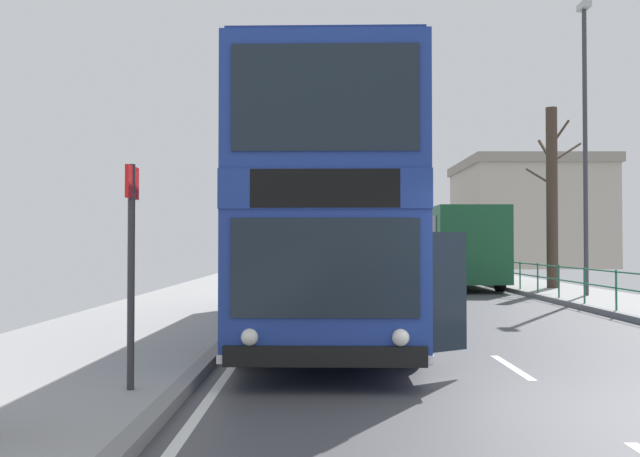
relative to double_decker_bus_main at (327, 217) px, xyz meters
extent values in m
cube|color=#444449|center=(2.52, -6.41, -2.30)|extent=(8.40, 140.00, 0.06)
cube|color=silver|center=(2.52, -3.81, -2.27)|extent=(0.12, 2.00, 0.00)
cube|color=silver|center=(2.52, 0.99, -2.27)|extent=(0.12, 2.00, 0.00)
cube|color=silver|center=(2.52, 5.79, -2.27)|extent=(0.12, 2.00, 0.00)
cube|color=silver|center=(2.52, 10.59, -2.27)|extent=(0.12, 2.00, 0.00)
cube|color=silver|center=(2.52, 15.39, -2.27)|extent=(0.12, 2.00, 0.00)
cube|color=silver|center=(2.52, 20.19, -2.27)|extent=(0.12, 2.00, 0.00)
cube|color=silver|center=(2.52, 24.99, -2.27)|extent=(0.12, 2.00, 0.00)
cube|color=silver|center=(2.52, 29.79, -2.27)|extent=(0.12, 2.00, 0.00)
cube|color=silver|center=(2.52, 34.59, -2.27)|extent=(0.12, 2.00, 0.00)
cube|color=silver|center=(2.52, 39.39, -2.27)|extent=(0.12, 2.00, 0.00)
cube|color=silver|center=(2.52, 44.19, -2.27)|extent=(0.12, 2.00, 0.00)
cube|color=silver|center=(-1.43, -6.41, -2.27)|extent=(0.12, 133.00, 0.00)
cube|color=gray|center=(-1.78, -6.41, -2.20)|extent=(0.20, 140.00, 0.14)
cube|color=navy|center=(0.00, 0.02, -1.02)|extent=(2.73, 11.47, 1.79)
cube|color=navy|center=(0.00, 0.02, 0.11)|extent=(2.74, 11.53, 0.47)
cube|color=navy|center=(0.00, 0.02, 1.16)|extent=(2.73, 11.47, 1.64)
cube|color=navy|center=(0.00, 0.02, 2.02)|extent=(2.64, 11.12, 0.08)
cube|color=#19232D|center=(-0.13, -5.70, -0.81)|extent=(2.17, 0.08, 1.15)
cube|color=black|center=(-0.13, -5.71, 0.11)|extent=(1.73, 0.07, 0.45)
cube|color=#19232D|center=(-0.13, -5.70, 1.16)|extent=(2.17, 0.08, 1.25)
cube|color=black|center=(-0.13, -5.71, -1.82)|extent=(2.35, 0.13, 0.24)
cube|color=silver|center=(0.00, 0.02, -1.86)|extent=(2.75, 11.53, 0.10)
cube|color=#19232D|center=(1.25, 0.27, -0.77)|extent=(0.22, 8.90, 0.93)
cube|color=#19232D|center=(1.24, -0.01, 1.24)|extent=(0.25, 10.27, 0.98)
cube|color=#19232D|center=(-1.24, 0.33, -0.77)|extent=(0.22, 8.90, 0.93)
cube|color=#19232D|center=(-1.25, 0.04, 1.24)|extent=(0.25, 10.27, 0.98)
sphere|color=white|center=(0.73, -5.74, -1.60)|extent=(0.20, 0.20, 0.20)
sphere|color=white|center=(-1.00, -5.70, -1.60)|extent=(0.20, 0.20, 0.20)
cube|color=#19232D|center=(1.41, -4.67, -1.15)|extent=(0.69, 0.48, 1.54)
cube|color=black|center=(1.07, -4.37, -1.15)|extent=(0.12, 0.90, 1.54)
cylinder|color=black|center=(1.10, -3.52, -1.75)|extent=(0.32, 1.05, 1.04)
cylinder|color=black|center=(-1.27, -3.46, -1.75)|extent=(0.32, 1.05, 1.04)
cylinder|color=black|center=(1.27, 3.80, -1.75)|extent=(0.32, 1.05, 1.04)
cylinder|color=black|center=(-1.10, 3.85, -1.75)|extent=(0.32, 1.05, 1.04)
cube|color=#19512D|center=(5.24, 15.94, -0.55)|extent=(2.59, 10.87, 2.81)
cube|color=#19232D|center=(3.96, 15.93, -0.15)|extent=(0.06, 9.23, 1.35)
cube|color=#19232D|center=(6.53, 15.95, -0.15)|extent=(0.06, 9.23, 1.35)
cube|color=#19232D|center=(5.22, 21.39, -0.27)|extent=(2.18, 0.04, 1.68)
cylinder|color=black|center=(4.01, 19.37, -1.79)|extent=(0.28, 0.96, 0.96)
cylinder|color=black|center=(6.45, 19.38, -1.79)|extent=(0.28, 0.96, 0.96)
cylinder|color=black|center=(4.04, 12.30, -1.79)|extent=(0.28, 0.96, 0.96)
cylinder|color=black|center=(6.48, 12.32, -1.79)|extent=(0.28, 0.96, 0.96)
cylinder|color=#236B4C|center=(6.97, 3.22, -1.64)|extent=(0.05, 0.05, 0.98)
cylinder|color=#236B4C|center=(6.97, 5.26, -1.64)|extent=(0.05, 0.05, 0.98)
cylinder|color=#236B4C|center=(6.97, 7.30, -1.64)|extent=(0.05, 0.05, 0.98)
cylinder|color=#236B4C|center=(6.97, 9.34, -1.64)|extent=(0.05, 0.05, 0.98)
cylinder|color=#236B4C|center=(6.97, 11.37, -1.64)|extent=(0.05, 0.05, 0.98)
cylinder|color=#236B4C|center=(6.97, 13.41, -1.64)|extent=(0.05, 0.05, 0.98)
cylinder|color=#236B4C|center=(6.97, 15.45, -1.64)|extent=(0.05, 0.05, 0.98)
cylinder|color=#236B4C|center=(6.97, 5.26, -1.20)|extent=(0.04, 20.38, 0.04)
cylinder|color=#236B4C|center=(6.97, 5.26, -1.59)|extent=(0.04, 20.38, 0.04)
cylinder|color=#2D2D33|center=(-2.27, -6.03, -0.89)|extent=(0.08, 0.08, 2.48)
cube|color=red|center=(-2.27, -6.01, 0.15)|extent=(0.04, 0.44, 0.36)
cylinder|color=#38383D|center=(8.16, 8.25, 2.37)|extent=(0.14, 0.14, 9.00)
cube|color=#B2B2AD|center=(8.16, 8.25, 6.99)|extent=(0.28, 0.60, 0.20)
cylinder|color=#423328|center=(8.37, 12.11, 1.20)|extent=(0.41, 0.41, 6.66)
cylinder|color=#423328|center=(8.78, 12.35, 3.63)|extent=(0.91, 0.61, 1.06)
cylinder|color=#423328|center=(9.10, 12.61, 2.92)|extent=(1.52, 1.10, 0.91)
cylinder|color=#423328|center=(8.38, 12.86, 3.02)|extent=(0.14, 1.58, 1.10)
cylinder|color=#423328|center=(8.12, 12.83, 2.04)|extent=(0.60, 1.51, 0.80)
cube|color=#B2A899|center=(15.94, 40.81, 1.49)|extent=(9.90, 11.34, 7.51)
cube|color=gray|center=(15.94, 40.81, 5.59)|extent=(10.30, 11.79, 0.70)
camera|label=1|loc=(-0.19, -13.77, -0.54)|focal=39.49mm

